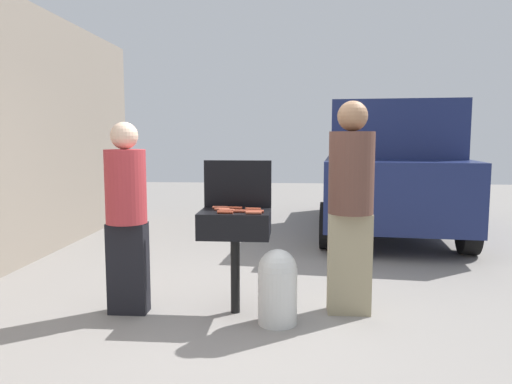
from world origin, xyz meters
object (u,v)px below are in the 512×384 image
(bbq_grill, at_px, (235,227))
(propane_tank, at_px, (278,285))
(hot_dog_2, at_px, (254,213))
(parked_minivan, at_px, (388,168))
(hot_dog_4, at_px, (235,208))
(hot_dog_1, at_px, (220,207))
(person_left, at_px, (126,211))
(hot_dog_8, at_px, (241,211))
(hot_dog_6, at_px, (222,209))
(hot_dog_7, at_px, (253,209))
(person_right, at_px, (351,200))
(hot_dog_5, at_px, (227,210))
(hot_dog_3, at_px, (225,212))
(hot_dog_0, at_px, (256,211))

(bbq_grill, bearing_deg, propane_tank, -30.90)
(hot_dog_2, bearing_deg, parked_minivan, 65.40)
(bbq_grill, relative_size, hot_dog_4, 6.87)
(parked_minivan, bearing_deg, hot_dog_4, 67.50)
(hot_dog_1, height_order, parked_minivan, parked_minivan)
(bbq_grill, bearing_deg, person_left, -175.60)
(hot_dog_2, bearing_deg, hot_dog_8, 146.27)
(hot_dog_2, relative_size, parked_minivan, 0.03)
(hot_dog_2, xyz_separation_m, hot_dog_6, (-0.28, 0.16, 0.00))
(hot_dog_7, xyz_separation_m, person_left, (-1.08, -0.10, -0.01))
(person_right, bearing_deg, person_left, 2.16)
(person_left, relative_size, person_right, 0.90)
(hot_dog_8, bearing_deg, hot_dog_5, 164.04)
(hot_dog_6, bearing_deg, hot_dog_2, -30.25)
(bbq_grill, bearing_deg, hot_dog_2, -43.74)
(hot_dog_6, xyz_separation_m, propane_tank, (0.48, -0.22, -0.59))
(hot_dog_3, xyz_separation_m, hot_dog_5, (-0.00, 0.10, 0.00))
(hot_dog_1, relative_size, hot_dog_2, 1.00)
(hot_dog_6, distance_m, propane_tank, 0.79)
(propane_tank, distance_m, person_right, 0.95)
(hot_dog_0, height_order, hot_dog_1, same)
(hot_dog_7, relative_size, hot_dog_8, 1.00)
(propane_tank, bearing_deg, hot_dog_2, 164.00)
(hot_dog_3, distance_m, person_left, 0.86)
(hot_dog_3, xyz_separation_m, hot_dog_7, (0.22, 0.18, 0.00))
(hot_dog_8, bearing_deg, person_right, 10.17)
(bbq_grill, height_order, hot_dog_3, hot_dog_3)
(hot_dog_1, distance_m, propane_tank, 0.85)
(hot_dog_4, relative_size, parked_minivan, 0.03)
(hot_dog_4, bearing_deg, hot_dog_0, -42.35)
(hot_dog_5, bearing_deg, person_right, 7.03)
(propane_tank, bearing_deg, hot_dog_5, 159.04)
(propane_tank, xyz_separation_m, person_right, (0.61, 0.30, 0.67))
(hot_dog_0, distance_m, person_left, 1.11)
(hot_dog_5, distance_m, hot_dog_6, 0.07)
(person_left, bearing_deg, propane_tank, -22.78)
(parked_minivan, bearing_deg, hot_dog_8, 69.41)
(hot_dog_7, xyz_separation_m, parked_minivan, (1.87, 3.85, 0.12))
(hot_dog_2, height_order, hot_dog_7, same)
(person_right, bearing_deg, hot_dog_0, 9.91)
(person_left, distance_m, parked_minivan, 4.92)
(hot_dog_3, bearing_deg, propane_tank, -8.50)
(hot_dog_6, xyz_separation_m, person_right, (1.09, 0.07, 0.08))
(bbq_grill, distance_m, parked_minivan, 4.38)
(parked_minivan, bearing_deg, hot_dog_7, 69.81)
(hot_dog_7, distance_m, propane_tank, 0.67)
(hot_dog_0, bearing_deg, propane_tank, -34.13)
(hot_dog_2, bearing_deg, propane_tank, -16.00)
(hot_dog_1, height_order, person_left, person_left)
(hot_dog_5, distance_m, parked_minivan, 4.45)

